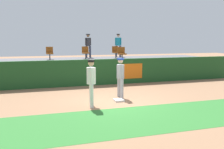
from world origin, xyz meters
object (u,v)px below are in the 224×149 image
at_px(seat_front_right, 122,53).
at_px(spectator_capped, 118,44).
at_px(spectator_hooded, 88,44).
at_px(player_runner_visitor, 120,75).
at_px(seat_back_right, 116,51).
at_px(seat_back_center, 85,52).
at_px(player_fielder_home, 91,80).
at_px(seat_back_left, 50,52).
at_px(first_base, 119,100).

xyz_separation_m(seat_front_right, spectator_capped, (0.71, 2.89, 0.53)).
bearing_deg(spectator_hooded, player_runner_visitor, 73.15).
height_order(seat_back_right, spectator_capped, spectator_capped).
height_order(seat_back_center, spectator_hooded, spectator_hooded).
xyz_separation_m(seat_back_center, spectator_capped, (2.73, 1.09, 0.54)).
bearing_deg(player_runner_visitor, spectator_capped, 156.49).
relative_size(player_fielder_home, spectator_hooded, 1.06).
bearing_deg(spectator_capped, seat_front_right, 93.26).
xyz_separation_m(player_runner_visitor, seat_back_center, (-0.34, 6.50, 0.71)).
relative_size(player_fielder_home, player_runner_visitor, 1.03).
distance_m(seat_back_left, spectator_hooded, 3.02).
height_order(player_runner_visitor, seat_front_right, seat_front_right).
xyz_separation_m(seat_back_right, seat_front_right, (-0.16, -1.80, 0.00)).
bearing_deg(spectator_hooded, seat_front_right, 103.66).
distance_m(player_runner_visitor, seat_back_left, 7.09).
xyz_separation_m(spectator_hooded, spectator_capped, (2.34, 0.08, 0.01)).
distance_m(seat_back_left, seat_back_right, 4.58).
xyz_separation_m(player_runner_visitor, seat_front_right, (1.69, 4.70, 0.71)).
bearing_deg(first_base, seat_front_right, 69.75).
relative_size(first_base, spectator_hooded, 0.23).
bearing_deg(player_runner_visitor, first_base, -29.99).
relative_size(seat_back_left, spectator_hooded, 0.49).
xyz_separation_m(first_base, seat_front_right, (1.96, 5.33, 1.69)).
bearing_deg(seat_back_right, first_base, -106.58).
relative_size(player_fielder_home, spectator_capped, 1.05).
relative_size(player_fielder_home, seat_back_center, 2.17).
distance_m(first_base, seat_back_center, 7.32).
height_order(seat_back_left, spectator_capped, spectator_capped).
distance_m(seat_back_left, seat_front_right, 4.78).
relative_size(seat_back_left, seat_back_right, 1.00).
relative_size(seat_back_right, seat_front_right, 1.00).
height_order(first_base, spectator_hooded, spectator_hooded).
bearing_deg(seat_back_left, spectator_hooded, 19.92).
xyz_separation_m(first_base, seat_back_center, (-0.06, 7.13, 1.69)).
distance_m(player_fielder_home, player_runner_visitor, 1.90).
bearing_deg(seat_back_center, seat_back_left, -180.00).
height_order(seat_back_left, seat_back_right, same).
distance_m(first_base, player_runner_visitor, 1.20).
xyz_separation_m(first_base, spectator_hooded, (0.34, 8.14, 2.21)).
xyz_separation_m(player_fielder_home, seat_front_right, (3.24, 5.80, 0.68)).
xyz_separation_m(seat_front_right, spectator_hooded, (-1.63, 2.81, 0.52)).
distance_m(seat_back_center, spectator_hooded, 1.21).
bearing_deg(seat_front_right, seat_back_right, 85.03).
distance_m(first_base, spectator_hooded, 8.44).
relative_size(player_runner_visitor, seat_front_right, 2.10).
relative_size(player_runner_visitor, seat_back_right, 2.10).
distance_m(player_runner_visitor, seat_front_right, 5.04).
relative_size(player_fielder_home, seat_back_left, 2.17).
bearing_deg(first_base, player_runner_visitor, 66.00).
xyz_separation_m(player_runner_visitor, seat_back_left, (-2.74, 6.50, 0.71)).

